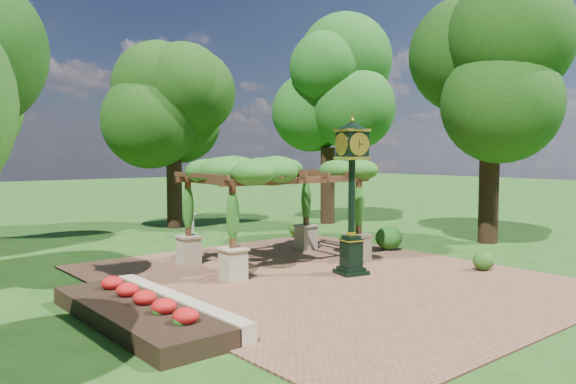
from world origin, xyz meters
TOP-DOWN VIEW (x-y plane):
  - ground at (0.00, 0.00)m, footprint 120.00×120.00m
  - brick_plaza at (0.00, 1.00)m, footprint 10.00×12.00m
  - border_wall at (-4.60, 0.50)m, footprint 0.35×5.00m
  - flower_bed at (-5.50, 0.50)m, footprint 1.50×5.00m
  - pedestal_clock at (0.81, 0.82)m, footprint 0.99×0.99m
  - pergola at (0.24, 3.41)m, footprint 5.26×3.52m
  - sundial at (1.15, 9.90)m, footprint 0.55×0.55m
  - shrub_front at (3.99, -1.20)m, footprint 0.65×0.65m
  - shrub_mid at (4.54, 2.65)m, footprint 1.11×1.11m
  - shrub_back at (4.11, 6.74)m, footprint 1.04×1.04m
  - tree_north at (1.85, 12.54)m, footprint 4.14×4.14m
  - tree_east_far at (8.10, 9.34)m, footprint 4.14×4.14m
  - tree_east_near at (8.67, 1.44)m, footprint 5.03×5.03m

SIDE VIEW (x-z plane):
  - ground at x=0.00m, z-range 0.00..0.00m
  - brick_plaza at x=0.00m, z-range 0.00..0.04m
  - flower_bed at x=-5.50m, z-range 0.00..0.36m
  - border_wall at x=-4.60m, z-range 0.00..0.40m
  - shrub_front at x=3.99m, z-range 0.04..0.56m
  - sundial at x=1.15m, z-range -0.05..0.83m
  - shrub_back at x=4.11m, z-range 0.04..0.81m
  - shrub_mid at x=4.54m, z-range 0.04..0.85m
  - pedestal_clock at x=0.81m, z-range 0.42..4.61m
  - pergola at x=0.24m, z-range 1.02..4.20m
  - tree_north at x=1.85m, z-range 1.44..9.16m
  - tree_east_near at x=8.67m, z-range 1.71..10.80m
  - tree_east_far at x=8.10m, z-range 1.70..10.85m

